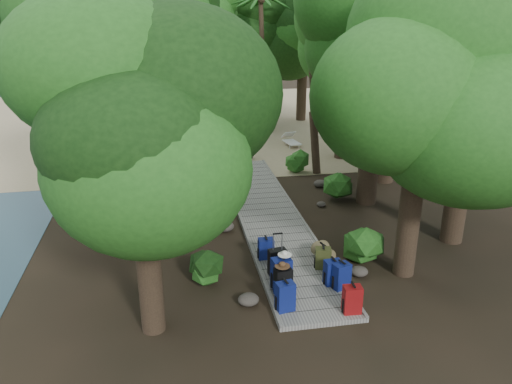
{
  "coord_description": "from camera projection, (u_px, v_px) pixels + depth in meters",
  "views": [
    {
      "loc": [
        -3.06,
        -13.64,
        6.51
      ],
      "look_at": [
        -0.47,
        0.84,
        1.0
      ],
      "focal_mm": 35.0,
      "sensor_mm": 36.0,
      "label": 1
    }
  ],
  "objects": [
    {
      "name": "backpack_right_d",
      "position": [
        323.0,
        257.0,
        12.86
      ],
      "size": [
        0.45,
        0.37,
        0.61
      ],
      "primitive_type": null,
      "rotation": [
        0.0,
        0.0,
        -0.22
      ],
      "color": "#3E421B",
      "rests_on": "boardwalk"
    },
    {
      "name": "hat_white",
      "position": [
        285.0,
        253.0,
        11.79
      ],
      "size": [
        0.34,
        0.34,
        0.11
      ],
      "primitive_type": null,
      "color": "silver",
      "rests_on": "backpack_left_c"
    },
    {
      "name": "tree_left_c",
      "position": [
        126.0,
        75.0,
        15.68
      ],
      "size": [
        5.14,
        5.14,
        8.95
      ],
      "primitive_type": null,
      "color": "black",
      "rests_on": "ground"
    },
    {
      "name": "rock_right_d",
      "position": [
        320.0,
        183.0,
        19.04
      ],
      "size": [
        0.5,
        0.45,
        0.27
      ],
      "primitive_type": null,
      "color": "#4C473F",
      "rests_on": "ground"
    },
    {
      "name": "tree_right_f",
      "position": [
        361.0,
        47.0,
        23.87
      ],
      "size": [
        5.18,
        5.18,
        9.26
      ],
      "primitive_type": null,
      "color": "black",
      "rests_on": "ground"
    },
    {
      "name": "sand_beach",
      "position": [
        219.0,
        120.0,
        30.11
      ],
      "size": [
        40.0,
        22.0,
        0.02
      ],
      "primitive_type": "cube",
      "color": "tan",
      "rests_on": "ground"
    },
    {
      "name": "backpack_right_b",
      "position": [
        341.0,
        275.0,
        11.91
      ],
      "size": [
        0.47,
        0.39,
        0.72
      ],
      "primitive_type": null,
      "rotation": [
        0.0,
        0.0,
        0.33
      ],
      "color": "navy",
      "rests_on": "boardwalk"
    },
    {
      "name": "kayak",
      "position": [
        158.0,
        148.0,
        23.63
      ],
      "size": [
        1.38,
        3.62,
        0.35
      ],
      "primitive_type": "ellipsoid",
      "rotation": [
        0.0,
        0.0,
        -0.17
      ],
      "color": "red",
      "rests_on": "sand_beach"
    },
    {
      "name": "shrub_right_c",
      "position": [
        297.0,
        163.0,
        20.51
      ],
      "size": [
        0.95,
        0.95,
        0.86
      ],
      "primitive_type": null,
      "color": "#205218",
      "rests_on": "ground"
    },
    {
      "name": "shrub_right_b",
      "position": [
        340.0,
        186.0,
        17.65
      ],
      "size": [
        1.18,
        1.18,
        1.06
      ],
      "primitive_type": null,
      "color": "#205218",
      "rests_on": "ground"
    },
    {
      "name": "tree_back_c",
      "position": [
        303.0,
        49.0,
        28.74
      ],
      "size": [
        4.62,
        4.62,
        8.31
      ],
      "primitive_type": null,
      "color": "black",
      "rests_on": "ground"
    },
    {
      "name": "sun_lounger",
      "position": [
        292.0,
        140.0,
        24.5
      ],
      "size": [
        0.88,
        1.88,
        0.58
      ],
      "primitive_type": null,
      "rotation": [
        0.0,
        0.0,
        0.17
      ],
      "color": "silver",
      "rests_on": "sand_beach"
    },
    {
      "name": "rock_left_b",
      "position": [
        198.0,
        272.0,
        12.8
      ],
      "size": [
        0.31,
        0.28,
        0.17
      ],
      "primitive_type": null,
      "color": "#4C473F",
      "rests_on": "ground"
    },
    {
      "name": "shrub_left_a",
      "position": [
        203.0,
        268.0,
        12.3
      ],
      "size": [
        0.97,
        0.97,
        0.88
      ],
      "primitive_type": null,
      "color": "#205218",
      "rests_on": "ground"
    },
    {
      "name": "palm_left_a",
      "position": [
        124.0,
        89.0,
        19.83
      ],
      "size": [
        4.26,
        4.26,
        6.78
      ],
      "primitive_type": null,
      "color": "#113E11",
      "rests_on": "ground"
    },
    {
      "name": "backpack_right_a",
      "position": [
        352.0,
        298.0,
        10.97
      ],
      "size": [
        0.41,
        0.31,
        0.71
      ],
      "primitive_type": null,
      "rotation": [
        0.0,
        0.0,
        -0.06
      ],
      "color": "maroon",
      "rests_on": "boardwalk"
    },
    {
      "name": "tree_back_a",
      "position": [
        183.0,
        38.0,
        27.18
      ],
      "size": [
        5.58,
        5.58,
        9.66
      ],
      "primitive_type": null,
      "color": "black",
      "rests_on": "ground"
    },
    {
      "name": "duffel_right_khaki",
      "position": [
        323.0,
        252.0,
        13.34
      ],
      "size": [
        0.55,
        0.69,
        0.41
      ],
      "primitive_type": null,
      "rotation": [
        0.0,
        0.0,
        0.27
      ],
      "color": "brown",
      "rests_on": "boardwalk"
    },
    {
      "name": "rock_left_a",
      "position": [
        249.0,
        300.0,
        11.53
      ],
      "size": [
        0.49,
        0.44,
        0.27
      ],
      "primitive_type": null,
      "color": "#4C473F",
      "rests_on": "ground"
    },
    {
      "name": "shrub_right_a",
      "position": [
        367.0,
        245.0,
        13.35
      ],
      "size": [
        1.08,
        1.08,
        0.97
      ],
      "primitive_type": null,
      "color": "#205218",
      "rests_on": "ground"
    },
    {
      "name": "rock_right_b",
      "position": [
        366.0,
        235.0,
        14.81
      ],
      "size": [
        0.48,
        0.43,
        0.26
      ],
      "primitive_type": null,
      "color": "#4C473F",
      "rests_on": "ground"
    },
    {
      "name": "palm_right_b",
      "position": [
        332.0,
        48.0,
        24.23
      ],
      "size": [
        4.73,
        4.73,
        9.14
      ],
      "primitive_type": null,
      "color": "#113E11",
      "rests_on": "ground"
    },
    {
      "name": "rock_left_d",
      "position": [
        189.0,
        197.0,
        17.82
      ],
      "size": [
        0.28,
        0.25,
        0.16
      ],
      "primitive_type": null,
      "color": "#4C473F",
      "rests_on": "ground"
    },
    {
      "name": "hat_brown",
      "position": [
        282.0,
        264.0,
        11.53
      ],
      "size": [
        0.36,
        0.36,
        0.11
      ],
      "primitive_type": null,
      "color": "#51351E",
      "rests_on": "backpack_left_b"
    },
    {
      "name": "rock_right_a",
      "position": [
        359.0,
        271.0,
        12.76
      ],
      "size": [
        0.45,
        0.41,
        0.25
      ],
      "primitive_type": null,
      "color": "#4C473F",
      "rests_on": "ground"
    },
    {
      "name": "tree_right_e",
      "position": [
        348.0,
        53.0,
        21.12
      ],
      "size": [
        5.13,
        5.13,
        9.23
      ],
      "primitive_type": null,
      "color": "black",
      "rests_on": "ground"
    },
    {
      "name": "lone_suitcase_on_sand",
      "position": [
        247.0,
        151.0,
        22.45
      ],
      "size": [
        0.51,
        0.36,
        0.73
      ],
      "primitive_type": null,
      "rotation": [
        0.0,
        0.0,
        0.22
      ],
      "color": "black",
      "rests_on": "sand_beach"
    },
    {
      "name": "shrub_left_c",
      "position": [
        170.0,
        174.0,
        18.8
      ],
      "size": [
        1.26,
        1.26,
        1.13
      ],
      "primitive_type": null,
      "color": "#205218",
      "rests_on": "ground"
    },
    {
      "name": "backpack_left_b",
      "position": [
        283.0,
        280.0,
        11.68
      ],
      "size": [
        0.44,
        0.34,
        0.73
      ],
      "primitive_type": null,
      "rotation": [
        0.0,
        0.0,
        0.16
      ],
      "color": "black",
      "rests_on": "boardwalk"
    },
    {
      "name": "rock_right_c",
      "position": [
        321.0,
        204.0,
        17.2
      ],
      "size": [
        0.32,
        0.28,
        0.17
      ],
      "primitive_type": null,
      "color": "#4C473F",
      "rests_on": "ground"
    },
    {
      "name": "tree_back_b",
      "position": [
        248.0,
        38.0,
        29.18
      ],
      "size": [
        5.32,
        5.32,
        9.5
      ],
      "primitive_type": null,
      "color": "black",
      "rests_on": "ground"
    },
    {
      "name": "backpack_right_c",
      "position": [
        333.0,
        271.0,
        12.11
      ],
      "size": [
        0.43,
        0.32,
        0.69
      ],
      "primitive_type": null,
      "rotation": [
        0.0,
        0.0,
        0.09
      ],
      "color": "navy",
      "rests_on": "boardwalk"
    },
    {
      "name": "tree_back_d",
      "position": [
        126.0,
        57.0,
        26.71
      ],
      "size": [
        4.69,
        4.69,
        7.81
      ],
      "primitive_type": null,
      "color": "black",
      "rests_on": "ground"
    },
    {
      "name": "tree_right_a",
      "position": [
        420.0,
        127.0,
        11.6
      ],
      "size": [
        4.63,
        4.63,
        7.71
      ],
      "primitive_type": null,
      "color": "black",
      "rests_on": "ground"
    },
    {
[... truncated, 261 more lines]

